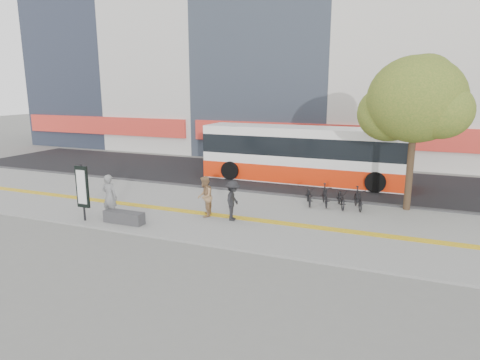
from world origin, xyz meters
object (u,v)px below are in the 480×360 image
at_px(signboard, 82,188).
at_px(pedestrian_dark, 233,201).
at_px(bus, 304,156).
at_px(street_tree, 415,101).
at_px(pedestrian_tan, 205,197).
at_px(seated_woman, 110,197).
at_px(bench, 124,217).

xyz_separation_m(signboard, pedestrian_dark, (5.25, 2.17, -0.51)).
bearing_deg(bus, street_tree, -34.79).
height_order(signboard, pedestrian_tan, signboard).
height_order(bus, seated_woman, bus).
bearing_deg(seated_woman, signboard, 33.74).
bearing_deg(bench, pedestrian_dark, 27.02).
relative_size(bench, seated_woman, 0.91).
distance_m(bench, pedestrian_dark, 4.13).
bearing_deg(seated_woman, bus, -119.48).
distance_m(bench, street_tree, 12.23).
relative_size(signboard, pedestrian_dark, 1.42).
bearing_deg(street_tree, bus, 145.21).
xyz_separation_m(bench, signboard, (-1.60, -0.31, 1.06)).
bearing_deg(signboard, seated_woman, 34.05).
distance_m(bus, pedestrian_tan, 8.09).
relative_size(bench, pedestrian_dark, 1.03).
bearing_deg(seated_woman, street_tree, -151.63).
relative_size(signboard, street_tree, 0.35).
xyz_separation_m(street_tree, seated_woman, (-10.58, -5.79, -3.56)).
bearing_deg(bench, bus, 65.18).
distance_m(bench, seated_woman, 1.06).
xyz_separation_m(signboard, pedestrian_tan, (4.04, 2.20, -0.48)).
distance_m(bench, bus, 10.75).
distance_m(signboard, bus, 11.71).
bearing_deg(pedestrian_tan, pedestrian_dark, 71.70).
height_order(bench, signboard, signboard).
relative_size(bench, bus, 0.15).
bearing_deg(pedestrian_dark, bus, -14.03).
height_order(seated_woman, pedestrian_tan, seated_woman).
distance_m(signboard, street_tree, 13.40).
bearing_deg(bus, pedestrian_tan, -104.72).
bearing_deg(pedestrian_tan, bench, -68.69).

